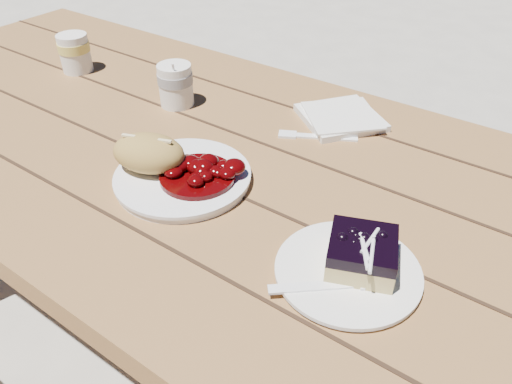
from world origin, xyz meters
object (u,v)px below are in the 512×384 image
Objects in this scene: main_plate at (183,178)px; bread_roll at (149,153)px; dessert_plate at (348,272)px; blueberry_cake at (362,253)px; picnic_table at (227,223)px; coffee_cup at (176,85)px; second_cup at (75,53)px.

main_plate is 1.81× the size of bread_roll.
dessert_plate is 1.68× the size of blueberry_cake.
picnic_table is 22.05× the size of coffee_cup.
picnic_table is at bearing 63.30° from bread_roll.
bread_roll is (-0.05, -0.02, 0.04)m from main_plate.
bread_roll is at bearing 158.67° from blueberry_cake.
coffee_cup is (-0.15, 0.23, -0.00)m from bread_roll.
blueberry_cake reaches higher than dessert_plate.
main_plate is at bearing -45.46° from coffee_cup.
bread_roll is 1.40× the size of second_cup.
picnic_table is 0.59m from second_cup.
main_plate is 0.30m from coffee_cup.
main_plate is 0.34m from blueberry_cake.
dessert_plate is (0.33, -0.03, -0.00)m from main_plate.
coffee_cup is at bearing 135.75° from blueberry_cake.
picnic_table is at bearing -10.50° from second_cup.
main_plate is at bearing -20.86° from second_cup.
bread_roll is 1.09× the size of blueberry_cake.
bread_roll reaches higher than dessert_plate.
second_cup reaches higher than main_plate.
bread_roll is at bearing -160.02° from main_plate.
second_cup reaches higher than blueberry_cake.
picnic_table is 0.39m from dessert_plate.
main_plate reaches higher than picnic_table.
second_cup is at bearing 144.13° from blueberry_cake.
blueberry_cake is at bearing 56.31° from dessert_plate.
dessert_plate is at bearing -24.23° from coffee_cup.
picnic_table is 8.72× the size of main_plate.
main_plate is at bearing 174.47° from dessert_plate.
second_cup is at bearing 159.14° from main_plate.
dessert_plate is 0.59m from coffee_cup.
picnic_table is 22.05× the size of second_cup.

